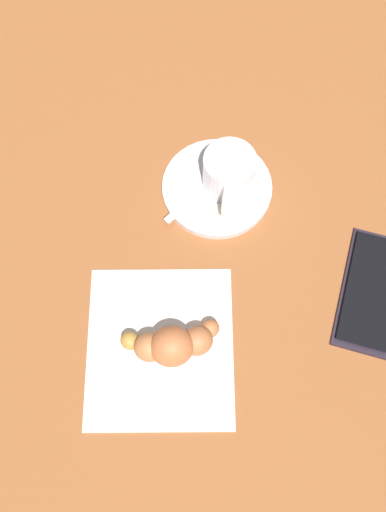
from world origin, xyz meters
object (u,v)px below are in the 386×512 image
Objects in this scene: espresso_cup at (232,173)px; napkin at (163,347)px; cell_phone at (373,291)px; sugar_packet at (225,210)px; croissant at (175,344)px; saucer at (220,188)px; teaspoon at (214,182)px.

napkin is (0.21, -0.08, -0.04)m from espresso_cup.
napkin is 0.26m from cell_phone.
sugar_packet is 0.21m from cell_phone.
espresso_cup is at bearing 160.17° from napkin.
espresso_cup reaches higher than cell_phone.
croissant is 0.25m from cell_phone.
espresso_cup is at bearing 62.55° from sugar_packet.
napkin is (0.17, -0.07, -0.01)m from sugar_packet.
napkin is at bearing -129.34° from sugar_packet.
croissant reaches higher than sugar_packet.
croissant is (0.00, 0.01, 0.02)m from napkin.
saucer is at bearing -126.06° from cell_phone.
sugar_packet is (0.04, -0.01, -0.02)m from espresso_cup.
sugar_packet is (0.04, 0.01, 0.01)m from saucer.
napkin is (0.21, -0.06, -0.01)m from teaspoon.
saucer is 2.13× the size of sugar_packet.
napkin is 1.15× the size of cell_phone.
espresso_cup reaches higher than napkin.
espresso_cup is (-0.00, 0.01, 0.03)m from saucer.
napkin is (0.21, -0.06, -0.00)m from saucer.
saucer is 0.01m from teaspoon.
saucer is at bearing -75.38° from espresso_cup.
teaspoon is 0.24m from cell_phone.
croissant reaches higher than saucer.
cell_phone is at bearing 108.12° from croissant.
teaspoon reaches higher than cell_phone.
espresso_cup is 0.03m from teaspoon.
espresso_cup is 0.05m from sugar_packet.
teaspoon is at bearing 165.30° from napkin.
cell_phone is (-0.08, 0.24, -0.02)m from croissant.
espresso_cup is 0.77× the size of croissant.
espresso_cup reaches higher than sugar_packet.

